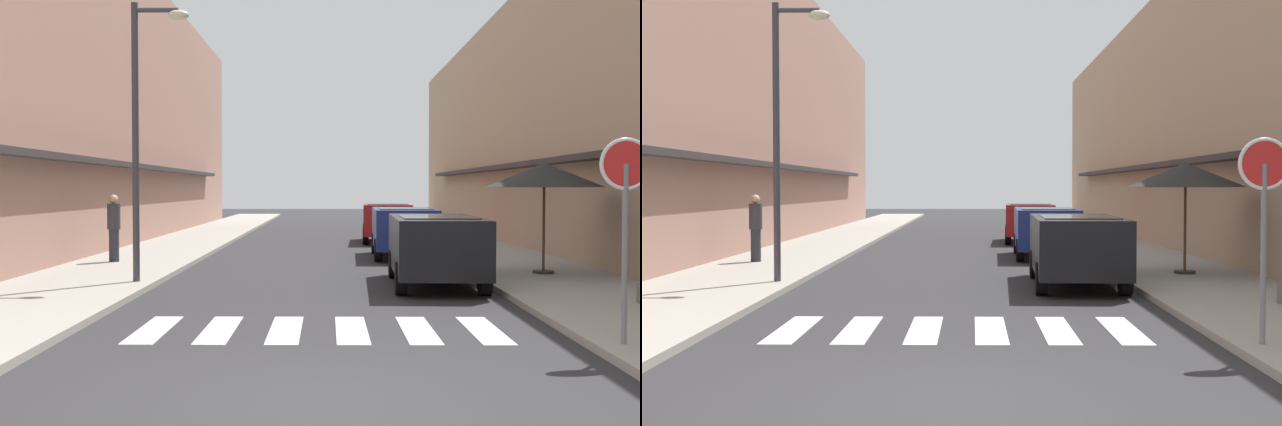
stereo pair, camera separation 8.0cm
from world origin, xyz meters
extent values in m
plane|color=#2B2B2D|center=(0.00, 18.69, 0.00)|extent=(102.77, 102.77, 0.00)
cube|color=#9E998E|center=(-5.02, 18.69, 0.06)|extent=(3.17, 65.40, 0.12)
cube|color=#9E998E|center=(5.02, 18.69, 0.06)|extent=(3.17, 65.40, 0.12)
cube|color=#A87A6B|center=(-9.10, 20.02, 5.07)|extent=(5.00, 44.04, 10.15)
cube|color=#332D2D|center=(-6.35, 20.02, 2.80)|extent=(0.50, 30.83, 0.16)
cube|color=tan|center=(9.10, 20.02, 4.40)|extent=(5.00, 44.04, 8.80)
cube|color=#332D2D|center=(6.35, 20.02, 2.80)|extent=(0.50, 30.83, 0.16)
cube|color=silver|center=(-2.38, 3.71, 0.01)|extent=(0.45, 2.20, 0.01)
cube|color=silver|center=(-1.43, 3.71, 0.01)|extent=(0.45, 2.20, 0.01)
cube|color=silver|center=(-0.48, 3.71, 0.01)|extent=(0.45, 2.20, 0.01)
cube|color=silver|center=(0.47, 3.71, 0.01)|extent=(0.45, 2.20, 0.01)
cube|color=silver|center=(1.42, 3.71, 0.01)|extent=(0.45, 2.20, 0.01)
cube|color=silver|center=(2.38, 3.71, 0.01)|extent=(0.45, 2.20, 0.01)
cube|color=black|center=(2.38, 8.77, 0.89)|extent=(1.90, 4.36, 1.13)
cube|color=black|center=(2.38, 8.56, 1.19)|extent=(1.56, 2.46, 0.56)
cylinder|color=black|center=(1.64, 10.22, 0.32)|extent=(0.24, 0.65, 0.64)
cylinder|color=black|center=(3.23, 10.16, 0.32)|extent=(0.24, 0.65, 0.64)
cylinder|color=black|center=(1.54, 7.38, 0.32)|extent=(0.24, 0.65, 0.64)
cylinder|color=black|center=(3.13, 7.33, 0.32)|extent=(0.24, 0.65, 0.64)
cube|color=navy|center=(2.38, 15.45, 0.89)|extent=(1.86, 4.09, 1.13)
cube|color=black|center=(2.38, 15.25, 1.19)|extent=(1.53, 2.30, 0.56)
cylinder|color=black|center=(1.63, 16.80, 0.32)|extent=(0.24, 0.65, 0.64)
cylinder|color=black|center=(3.21, 16.76, 0.32)|extent=(0.24, 0.65, 0.64)
cylinder|color=black|center=(1.55, 14.14, 0.32)|extent=(0.24, 0.65, 0.64)
cylinder|color=black|center=(3.14, 14.09, 0.32)|extent=(0.24, 0.65, 0.64)
cube|color=maroon|center=(2.38, 21.97, 0.89)|extent=(1.95, 4.16, 1.13)
cube|color=black|center=(2.38, 21.76, 1.19)|extent=(1.58, 2.35, 0.56)
cylinder|color=black|center=(1.65, 23.35, 0.32)|extent=(0.25, 0.65, 0.64)
cylinder|color=black|center=(3.24, 23.27, 0.32)|extent=(0.25, 0.65, 0.64)
cylinder|color=black|center=(1.52, 20.66, 0.32)|extent=(0.25, 0.65, 0.64)
cylinder|color=black|center=(3.11, 20.58, 0.32)|extent=(0.25, 0.65, 0.64)
cylinder|color=slate|center=(3.79, 2.18, 1.23)|extent=(0.07, 0.07, 2.22)
cylinder|color=red|center=(3.79, 2.18, 2.34)|extent=(0.64, 0.03, 0.64)
torus|color=white|center=(3.79, 2.18, 2.34)|extent=(0.65, 0.05, 0.65)
cylinder|color=#38383D|center=(-3.83, 8.56, 2.98)|extent=(0.14, 0.14, 5.72)
cylinder|color=#38383D|center=(-3.38, 8.56, 5.69)|extent=(0.90, 0.10, 0.10)
ellipsoid|color=beige|center=(-2.93, 8.56, 5.59)|extent=(0.44, 0.28, 0.20)
cylinder|color=#262626|center=(5.03, 10.16, 0.15)|extent=(0.48, 0.48, 0.06)
cylinder|color=#4C3823|center=(5.03, 10.16, 1.23)|extent=(0.06, 0.06, 2.23)
cone|color=black|center=(5.03, 10.16, 2.35)|extent=(2.62, 2.62, 0.55)
cylinder|color=#282B33|center=(-5.48, 12.85, 0.55)|extent=(0.26, 0.26, 0.85)
cylinder|color=#333338|center=(-5.48, 12.85, 1.31)|extent=(0.34, 0.34, 0.67)
sphere|color=tan|center=(-5.48, 12.85, 1.76)|extent=(0.23, 0.23, 0.23)
camera|label=1|loc=(0.12, -7.36, 2.04)|focal=43.45mm
camera|label=2|loc=(0.20, -7.36, 2.04)|focal=43.45mm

